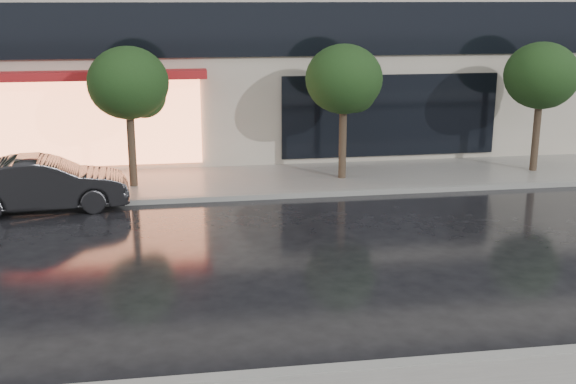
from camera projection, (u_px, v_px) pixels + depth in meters
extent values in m
plane|color=black|center=(300.00, 345.00, 11.24)|extent=(120.00, 120.00, 0.00)
cube|color=slate|center=(239.00, 181.00, 20.99)|extent=(60.00, 3.50, 0.12)
cube|color=gray|center=(312.00, 373.00, 10.27)|extent=(60.00, 0.25, 0.14)
cube|color=gray|center=(245.00, 197.00, 19.32)|extent=(60.00, 0.25, 0.14)
cube|color=black|center=(232.00, 30.00, 21.50)|extent=(28.00, 0.12, 1.60)
cube|color=#FF8C59|center=(100.00, 123.00, 21.58)|extent=(6.00, 0.10, 2.60)
cube|color=maroon|center=(96.00, 75.00, 20.89)|extent=(6.40, 0.70, 0.25)
cube|color=black|center=(390.00, 115.00, 22.96)|extent=(7.00, 0.10, 2.60)
cylinder|color=#33261C|center=(132.00, 151.00, 20.03)|extent=(0.22, 0.22, 2.20)
ellipsoid|color=black|center=(128.00, 83.00, 19.53)|extent=(2.20, 2.20, 1.98)
sphere|color=black|center=(144.00, 96.00, 19.89)|extent=(1.20, 1.20, 1.20)
cylinder|color=#33261C|center=(343.00, 145.00, 20.94)|extent=(0.22, 0.22, 2.20)
ellipsoid|color=black|center=(344.00, 79.00, 20.44)|extent=(2.20, 2.20, 1.98)
sphere|color=black|center=(356.00, 92.00, 20.79)|extent=(1.20, 1.20, 1.20)
cylinder|color=#33261C|center=(536.00, 139.00, 21.84)|extent=(0.22, 0.22, 2.20)
ellipsoid|color=black|center=(541.00, 76.00, 21.34)|extent=(2.20, 2.20, 1.98)
sphere|color=black|center=(549.00, 88.00, 21.70)|extent=(1.20, 1.20, 1.20)
imported|color=black|center=(44.00, 184.00, 18.20)|extent=(4.27, 1.83, 1.37)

